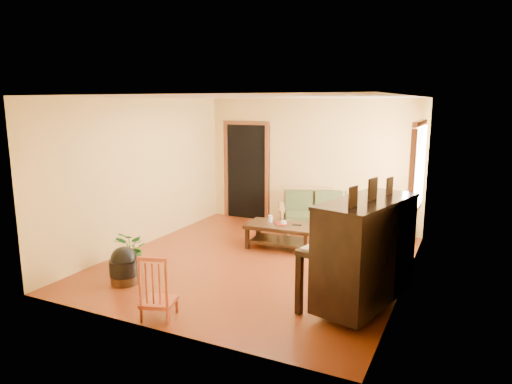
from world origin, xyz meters
The scene contains 16 objects.
floor centered at (0.00, 0.00, 0.00)m, with size 5.00×5.00×0.00m, color #5A200B.
doorway centered at (-1.45, 2.48, 1.02)m, with size 1.08×0.16×2.05m, color black.
window centered at (2.21, 1.30, 1.50)m, with size 0.12×1.36×1.46m, color white.
sofa centered at (0.54, 2.16, 0.42)m, with size 1.98×0.83×0.85m, color olive.
coffee_table centered at (0.06, 0.83, 0.22)m, with size 1.18×0.65×0.43m, color black.
armchair centered at (1.72, 0.58, 0.37)m, with size 0.71×0.75×0.75m, color olive.
piano centered at (1.90, -0.91, 0.69)m, with size 0.92×1.56×1.38m, color black.
footstool centered at (-1.32, -1.60, 0.20)m, with size 0.42×0.42×0.40m, color black.
red_chair centered at (-0.23, -2.24, 0.40)m, with size 0.37×0.41×0.80m, color #97381B.
leaning_frame centered at (1.70, 2.42, 0.30)m, with size 0.45×0.10×0.60m, color gold.
ceramic_crock centered at (2.03, 2.33, 0.13)m, with size 0.20×0.20×0.25m, color #34519E.
potted_plant centered at (-1.66, -1.04, 0.29)m, with size 0.52×0.45×0.58m, color #1A5C1B.
book centered at (0.00, 0.75, 0.44)m, with size 0.18×0.24×0.02m, color maroon.
candle centered at (-0.17, 0.88, 0.49)m, with size 0.07×0.07×0.13m, color silver.
glass_jar centered at (0.12, 0.82, 0.46)m, with size 0.10×0.10×0.06m, color white.
remote centered at (0.34, 0.88, 0.44)m, with size 0.16×0.04×0.02m, color black.
Camera 1 is at (3.00, -6.29, 2.52)m, focal length 32.00 mm.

